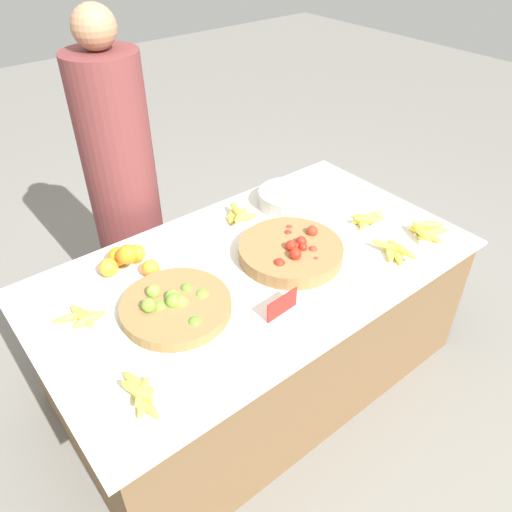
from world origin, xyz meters
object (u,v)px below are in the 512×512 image
(price_sign, at_px, (282,305))
(tomato_basket, at_px, (292,251))
(lime_bowl, at_px, (176,306))
(metal_bowl, at_px, (289,198))
(vendor_person, at_px, (124,191))

(price_sign, bearing_deg, tomato_basket, 38.22)
(tomato_basket, relative_size, price_sign, 2.97)
(lime_bowl, relative_size, tomato_basket, 0.93)
(lime_bowl, height_order, metal_bowl, lime_bowl)
(metal_bowl, xyz_separation_m, vendor_person, (-0.62, 0.54, 0.03))
(metal_bowl, relative_size, vendor_person, 0.19)
(price_sign, bearing_deg, metal_bowl, 42.42)
(price_sign, height_order, vendor_person, vendor_person)
(vendor_person, bearing_deg, tomato_basket, -68.48)
(tomato_basket, bearing_deg, lime_bowl, 178.14)
(metal_bowl, height_order, price_sign, price_sign)
(lime_bowl, distance_m, vendor_person, 0.88)
(lime_bowl, bearing_deg, tomato_basket, -1.86)
(lime_bowl, bearing_deg, price_sign, -40.42)
(lime_bowl, height_order, vendor_person, vendor_person)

